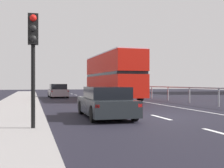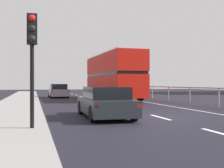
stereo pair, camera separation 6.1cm
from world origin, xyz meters
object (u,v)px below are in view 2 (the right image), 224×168
Objects in this scene: traffic_signal_pole at (32,42)px; sedan_car_ahead at (58,91)px; double_decker_bus_red at (113,75)px; hatchback_car_near at (105,103)px.

traffic_signal_pole is 21.82m from sedan_car_ahead.
double_decker_bus_red reaches higher than hatchback_car_near.
sedan_car_ahead is (-4.56, 4.87, -1.56)m from double_decker_bus_red.
traffic_signal_pole is at bearing -132.32° from hatchback_car_near.
double_decker_bus_red is at bearing 66.89° from traffic_signal_pole.
hatchback_car_near is at bearing 46.54° from traffic_signal_pole.
sedan_car_ahead is (-0.45, 18.39, 0.04)m from hatchback_car_near.
sedan_car_ahead reaches higher than hatchback_car_near.
sedan_car_ahead is at bearing 83.21° from traffic_signal_pole.
traffic_signal_pole is at bearing -97.79° from sedan_car_ahead.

